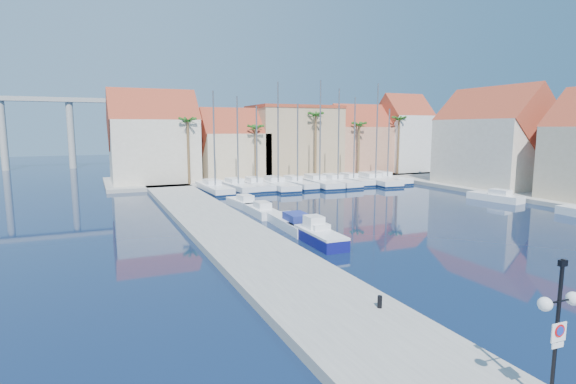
# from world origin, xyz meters

# --- Properties ---
(ground) EXTENTS (260.00, 260.00, 0.00)m
(ground) POSITION_xyz_m (0.00, 0.00, 0.00)
(ground) COLOR black
(ground) RESTS_ON ground
(quay_west) EXTENTS (6.00, 77.00, 0.50)m
(quay_west) POSITION_xyz_m (-9.00, 13.50, 0.25)
(quay_west) COLOR gray
(quay_west) RESTS_ON ground
(shore_north) EXTENTS (54.00, 16.00, 0.50)m
(shore_north) POSITION_xyz_m (10.00, 48.00, 0.25)
(shore_north) COLOR gray
(shore_north) RESTS_ON ground
(shore_east) EXTENTS (12.00, 60.00, 0.50)m
(shore_east) POSITION_xyz_m (32.00, 15.00, 0.25)
(shore_east) COLOR gray
(shore_east) RESTS_ON ground
(lamp_post) EXTENTS (1.48, 0.44, 4.37)m
(lamp_post) POSITION_xyz_m (-7.00, -13.45, 3.37)
(lamp_post) COLOR black
(lamp_post) RESTS_ON quay_west
(bollard) EXTENTS (0.22, 0.22, 0.54)m
(bollard) POSITION_xyz_m (-7.25, -5.53, 0.77)
(bollard) COLOR black
(bollard) RESTS_ON quay_west
(fishing_boat) EXTENTS (1.91, 5.46, 1.90)m
(fishing_boat) POSITION_xyz_m (-3.65, 7.04, 0.63)
(fishing_boat) COLOR navy
(fishing_boat) RESTS_ON ground
(motorboat_west_0) EXTENTS (1.90, 5.85, 1.40)m
(motorboat_west_0) POSITION_xyz_m (-3.46, 8.37, 0.51)
(motorboat_west_0) COLOR white
(motorboat_west_0) RESTS_ON ground
(motorboat_west_1) EXTENTS (2.69, 7.47, 1.40)m
(motorboat_west_1) POSITION_xyz_m (-3.25, 12.35, 0.51)
(motorboat_west_1) COLOR white
(motorboat_west_1) RESTS_ON ground
(motorboat_west_2) EXTENTS (1.79, 5.52, 1.40)m
(motorboat_west_2) POSITION_xyz_m (-3.84, 18.81, 0.51)
(motorboat_west_2) COLOR white
(motorboat_west_2) RESTS_ON ground
(motorboat_west_3) EXTENTS (2.27, 5.69, 1.40)m
(motorboat_west_3) POSITION_xyz_m (-3.96, 23.71, 0.51)
(motorboat_west_3) COLOR white
(motorboat_west_3) RESTS_ON ground
(motorboat_east_1) EXTENTS (2.98, 6.38, 1.40)m
(motorboat_east_1) POSITION_xyz_m (24.02, 15.94, 0.51)
(motorboat_east_1) COLOR white
(motorboat_east_1) RESTS_ON ground
(sailboat_0) EXTENTS (2.93, 9.92, 13.02)m
(sailboat_0) POSITION_xyz_m (-4.02, 35.91, 0.59)
(sailboat_0) COLOR white
(sailboat_0) RESTS_ON ground
(sailboat_1) EXTENTS (3.34, 9.77, 12.45)m
(sailboat_1) POSITION_xyz_m (-0.77, 36.37, 0.59)
(sailboat_1) COLOR white
(sailboat_1) RESTS_ON ground
(sailboat_2) EXTENTS (2.64, 9.46, 11.28)m
(sailboat_2) POSITION_xyz_m (2.01, 36.55, 0.58)
(sailboat_2) COLOR white
(sailboat_2) RESTS_ON ground
(sailboat_3) EXTENTS (3.40, 11.24, 14.45)m
(sailboat_3) POSITION_xyz_m (4.85, 35.94, 0.59)
(sailboat_3) COLOR white
(sailboat_3) RESTS_ON ground
(sailboat_4) EXTENTS (2.98, 9.35, 11.66)m
(sailboat_4) POSITION_xyz_m (7.77, 35.94, 0.59)
(sailboat_4) COLOR white
(sailboat_4) RESTS_ON ground
(sailboat_5) EXTENTS (3.60, 11.48, 14.93)m
(sailboat_5) POSITION_xyz_m (11.29, 35.93, 0.59)
(sailboat_5) COLOR white
(sailboat_5) RESTS_ON ground
(sailboat_6) EXTENTS (2.87, 10.45, 13.86)m
(sailboat_6) POSITION_xyz_m (14.08, 35.61, 0.60)
(sailboat_6) COLOR white
(sailboat_6) RESTS_ON ground
(sailboat_7) EXTENTS (2.49, 9.19, 12.77)m
(sailboat_7) POSITION_xyz_m (17.14, 36.16, 0.60)
(sailboat_7) COLOR white
(sailboat_7) RESTS_ON ground
(sailboat_8) EXTENTS (3.99, 11.93, 14.74)m
(sailboat_8) POSITION_xyz_m (20.28, 35.12, 0.59)
(sailboat_8) COLOR white
(sailboat_8) RESTS_ON ground
(sailboat_9) EXTENTS (2.70, 10.18, 11.22)m
(sailboat_9) POSITION_xyz_m (23.11, 36.02, 0.57)
(sailboat_9) COLOR white
(sailboat_9) RESTS_ON ground
(building_0) EXTENTS (12.30, 9.00, 13.50)m
(building_0) POSITION_xyz_m (-10.00, 47.00, 6.52)
(building_0) COLOR beige
(building_0) RESTS_ON shore_north
(building_1) EXTENTS (10.30, 8.00, 11.00)m
(building_1) POSITION_xyz_m (2.00, 47.00, 5.30)
(building_1) COLOR #C2AD89
(building_1) RESTS_ON shore_north
(building_2) EXTENTS (14.20, 10.20, 11.50)m
(building_2) POSITION_xyz_m (13.00, 48.00, 6.26)
(building_2) COLOR tan
(building_2) RESTS_ON shore_north
(building_3) EXTENTS (10.30, 8.00, 12.00)m
(building_3) POSITION_xyz_m (25.00, 47.00, 5.86)
(building_3) COLOR #B8775D
(building_3) RESTS_ON shore_north
(building_4) EXTENTS (8.30, 8.00, 14.00)m
(building_4) POSITION_xyz_m (34.00, 46.00, 6.97)
(building_4) COLOR silver
(building_4) RESTS_ON shore_north
(building_6) EXTENTS (9.00, 14.30, 13.50)m
(building_6) POSITION_xyz_m (32.00, 24.00, 6.52)
(building_6) COLOR beige
(building_6) RESTS_ON shore_east
(palm_0) EXTENTS (2.60, 2.60, 10.15)m
(palm_0) POSITION_xyz_m (-6.00, 42.00, 9.08)
(palm_0) COLOR brown
(palm_0) RESTS_ON shore_north
(palm_1) EXTENTS (2.60, 2.60, 9.15)m
(palm_1) POSITION_xyz_m (4.00, 42.00, 8.14)
(palm_1) COLOR brown
(palm_1) RESTS_ON shore_north
(palm_2) EXTENTS (2.60, 2.60, 11.15)m
(palm_2) POSITION_xyz_m (14.00, 42.00, 10.02)
(palm_2) COLOR brown
(palm_2) RESTS_ON shore_north
(palm_3) EXTENTS (2.60, 2.60, 9.65)m
(palm_3) POSITION_xyz_m (22.00, 42.00, 8.61)
(palm_3) COLOR brown
(palm_3) RESTS_ON shore_north
(palm_4) EXTENTS (2.60, 2.60, 10.65)m
(palm_4) POSITION_xyz_m (30.00, 42.00, 9.55)
(palm_4) COLOR brown
(palm_4) RESTS_ON shore_north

